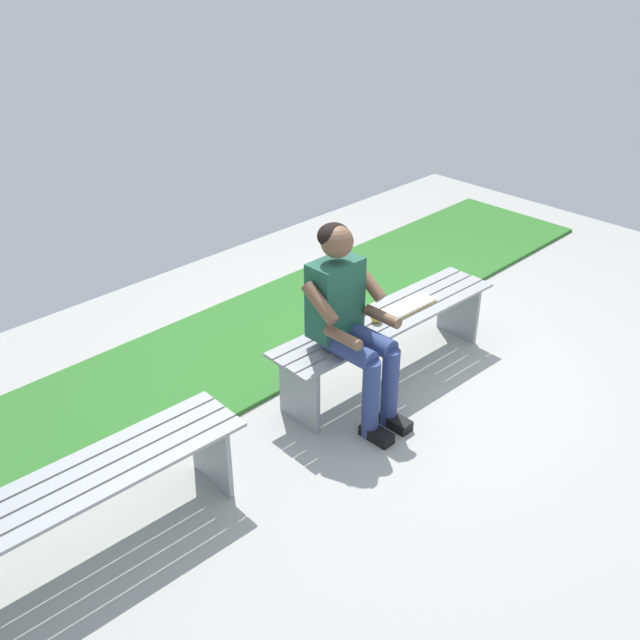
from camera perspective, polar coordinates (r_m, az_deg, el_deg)
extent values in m
cube|color=#9E9E99|center=(4.02, 5.27, -16.71)|extent=(10.00, 7.00, 0.04)
cube|color=#2D6B28|center=(5.17, -11.73, -4.70)|extent=(9.00, 1.28, 0.03)
cube|color=gray|center=(5.02, 4.10, 0.89)|extent=(1.86, 0.16, 0.02)
cube|color=gray|center=(4.96, 4.97, 0.46)|extent=(1.86, 0.16, 0.02)
cube|color=gray|center=(4.90, 5.85, 0.02)|extent=(1.86, 0.16, 0.02)
cube|color=gray|center=(4.84, 6.76, -0.43)|extent=(1.86, 0.16, 0.02)
cube|color=gray|center=(5.60, 10.91, 0.87)|extent=(0.04, 0.36, 0.46)
cube|color=gray|center=(4.58, -1.66, -5.73)|extent=(0.04, 0.36, 0.46)
cube|color=gray|center=(3.89, -19.39, -10.71)|extent=(1.72, 0.16, 0.02)
cube|color=gray|center=(3.82, -18.71, -11.51)|extent=(1.72, 0.16, 0.02)
cube|color=gray|center=(3.74, -18.00, -12.34)|extent=(1.72, 0.16, 0.02)
cube|color=gray|center=(3.67, -17.26, -13.21)|extent=(1.72, 0.16, 0.02)
cube|color=gray|center=(4.17, -8.65, -10.20)|extent=(0.04, 0.36, 0.46)
cube|color=#1E513D|center=(4.45, 1.21, 1.79)|extent=(0.34, 0.20, 0.50)
sphere|color=brown|center=(4.28, 1.36, 6.24)|extent=(0.20, 0.20, 0.20)
ellipsoid|color=black|center=(4.29, 1.07, 6.72)|extent=(0.20, 0.19, 0.15)
cylinder|color=navy|center=(4.52, 3.79, -1.48)|extent=(0.13, 0.40, 0.13)
cylinder|color=navy|center=(4.40, 2.22, -2.34)|extent=(0.13, 0.40, 0.13)
cylinder|color=navy|center=(4.56, 5.55, -5.35)|extent=(0.11, 0.11, 0.55)
cube|color=black|center=(4.67, 5.97, -8.05)|extent=(0.10, 0.22, 0.07)
cylinder|color=navy|center=(4.45, 4.04, -6.30)|extent=(0.11, 0.11, 0.55)
cube|color=black|center=(4.56, 4.50, -9.04)|extent=(0.10, 0.22, 0.07)
cylinder|color=brown|center=(4.51, 3.81, 3.11)|extent=(0.08, 0.28, 0.23)
cylinder|color=brown|center=(4.48, 4.98, 0.27)|extent=(0.07, 0.26, 0.07)
cylinder|color=brown|center=(4.24, 0.01, 1.33)|extent=(0.08, 0.28, 0.23)
cylinder|color=brown|center=(4.25, 1.83, -1.39)|extent=(0.07, 0.26, 0.07)
sphere|color=gold|center=(4.82, 4.51, 0.22)|extent=(0.08, 0.08, 0.08)
cube|color=white|center=(5.11, 7.85, 1.51)|extent=(0.21, 0.16, 0.02)
cube|color=white|center=(4.97, 6.30, 0.76)|extent=(0.21, 0.16, 0.02)
cube|color=#BF8C1E|center=(5.05, 7.08, 1.05)|extent=(0.42, 0.17, 0.01)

